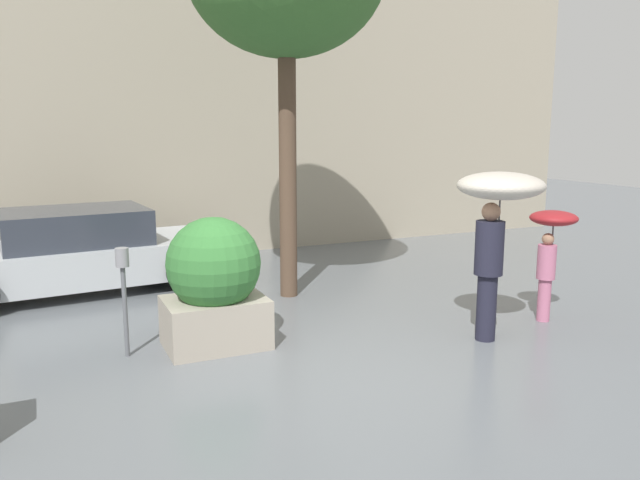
% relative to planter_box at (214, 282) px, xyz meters
% --- Properties ---
extents(ground_plane, '(40.00, 40.00, 0.00)m').
position_rel_planter_box_xyz_m(ground_plane, '(0.80, -1.24, -0.74)').
color(ground_plane, slate).
extents(building_facade, '(18.00, 0.30, 6.00)m').
position_rel_planter_box_xyz_m(building_facade, '(0.80, 5.26, 2.26)').
color(building_facade, '#9E937F').
rests_on(building_facade, ground).
extents(planter_box, '(1.11, 1.05, 1.47)m').
position_rel_planter_box_xyz_m(planter_box, '(0.00, 0.00, 0.00)').
color(planter_box, '#9E9384').
rests_on(planter_box, ground).
extents(person_adult, '(0.98, 0.98, 1.94)m').
position_rel_planter_box_xyz_m(person_adult, '(3.02, -1.07, 0.79)').
color(person_adult, '#1E1E2D').
rests_on(person_adult, ground).
extents(person_child, '(0.59, 0.59, 1.41)m').
position_rel_planter_box_xyz_m(person_child, '(4.12, -0.80, 0.31)').
color(person_child, '#B76684').
rests_on(person_child, ground).
extents(parked_car_near, '(4.69, 2.31, 1.24)m').
position_rel_planter_box_xyz_m(parked_car_near, '(-1.25, 3.28, -0.17)').
color(parked_car_near, '#B7BCC1').
rests_on(parked_car_near, ground).
extents(parking_meter, '(0.14, 0.14, 1.19)m').
position_rel_planter_box_xyz_m(parking_meter, '(-0.96, 0.08, 0.12)').
color(parking_meter, '#595B60').
rests_on(parking_meter, ground).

